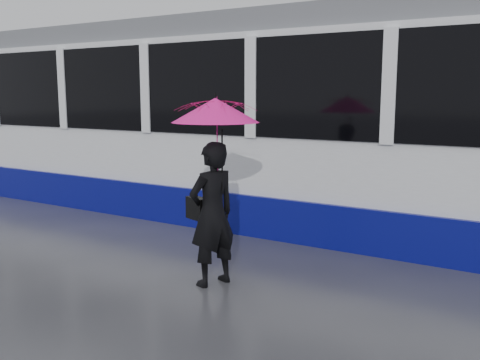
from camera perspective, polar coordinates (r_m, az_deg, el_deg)
The scene contains 6 objects.
ground at distance 6.83m, azimuth -1.20°, elevation -8.86°, with size 90.00×90.00×0.00m, color #2F2F35.
rails at distance 8.95m, azimuth 7.54°, elevation -4.50°, with size 34.00×1.51×0.02m.
tram at distance 8.10m, azimuth 21.32°, elevation 5.18°, with size 26.00×2.56×3.35m.
woman at distance 5.91m, azimuth -2.97°, elevation -3.67°, with size 0.59×0.38×1.61m, color black.
umbrella at distance 5.74m, azimuth -2.63°, elevation 5.62°, with size 1.20×1.20×1.08m.
handbag at distance 6.04m, azimuth -4.58°, elevation -3.02°, with size 0.31×0.21×0.43m.
Camera 1 is at (3.53, -5.45, 2.12)m, focal length 40.00 mm.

